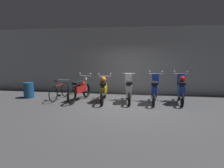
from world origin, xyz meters
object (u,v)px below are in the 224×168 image
Objects in this scene: bicycle at (60,91)px; motorbike_slot_4 at (181,90)px; motorbike_slot_1 at (104,89)px; motorbike_slot_0 at (80,89)px; motorbike_slot_3 at (155,90)px; motorbike_slot_2 at (129,90)px; trash_bin at (29,90)px.

motorbike_slot_4 is at bearing 0.96° from bicycle.
motorbike_slot_1 is 3.15m from motorbike_slot_4.
bicycle is (-0.96, 0.07, -0.13)m from motorbike_slot_0.
bicycle is (-4.10, 0.05, -0.17)m from motorbike_slot_3.
motorbike_slot_4 is (2.10, 0.13, 0.04)m from motorbike_slot_2.
motorbike_slot_4 is at bearing 3.20° from motorbike_slot_1.
motorbike_slot_2 is 1.00× the size of motorbike_slot_4.
motorbike_slot_4 reaches higher than motorbike_slot_0.
trash_bin is (-2.50, 0.17, -0.14)m from motorbike_slot_0.
motorbike_slot_4 is at bearing 7.51° from motorbike_slot_3.
motorbike_slot_2 is 1.00× the size of motorbike_slot_3.
trash_bin is at bearing 176.54° from bicycle.
motorbike_slot_3 is 1.00× the size of motorbike_slot_4.
motorbike_slot_0 is 1.12× the size of bicycle.
motorbike_slot_2 reaches higher than bicycle.
motorbike_slot_0 is 1.15× the size of motorbike_slot_2.
motorbike_slot_0 reaches higher than trash_bin.
motorbike_slot_0 is 2.75× the size of trash_bin.
motorbike_slot_3 reaches higher than motorbike_slot_1.
bicycle is (-5.14, -0.09, -0.21)m from motorbike_slot_4.
motorbike_slot_0 is at bearing 179.21° from motorbike_slot_1.
motorbike_slot_1 is at bearing -2.95° from trash_bin.
motorbike_slot_3 is 2.38× the size of trash_bin.
motorbike_slot_2 is 1.06m from motorbike_slot_3.
motorbike_slot_4 reaches higher than bicycle.
motorbike_slot_0 is 0.99× the size of motorbike_slot_1.
motorbike_slot_4 reaches higher than trash_bin.
motorbike_slot_2 is at bearing -1.70° from trash_bin.
motorbike_slot_2 is 3.05m from bicycle.
motorbike_slot_1 is (1.04, -0.01, 0.04)m from motorbike_slot_0.
motorbike_slot_0 is at bearing -179.56° from motorbike_slot_3.
motorbike_slot_2 reaches higher than motorbike_slot_0.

